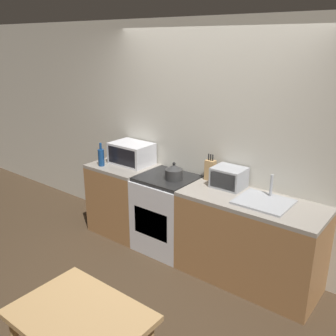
{
  "coord_description": "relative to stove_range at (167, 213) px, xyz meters",
  "views": [
    {
      "loc": [
        2.11,
        -2.31,
        2.37
      ],
      "look_at": [
        -0.25,
        0.71,
        1.05
      ],
      "focal_mm": 40.0,
      "sensor_mm": 36.0,
      "label": 1
    }
  ],
  "objects": [
    {
      "name": "knife_block",
      "position": [
        0.43,
        0.21,
        0.57
      ],
      "size": [
        0.11,
        0.08,
        0.3
      ],
      "color": "tan",
      "rests_on": "counter_right_run"
    },
    {
      "name": "toaster_oven",
      "position": [
        0.7,
        0.15,
        0.56
      ],
      "size": [
        0.33,
        0.27,
        0.21
      ],
      "color": "#999BA0",
      "rests_on": "counter_right_run"
    },
    {
      "name": "counter_left_run",
      "position": [
        -0.71,
        0.0,
        0.0
      ],
      "size": [
        0.76,
        0.62,
        0.9
      ],
      "color": "olive",
      "rests_on": "ground_plane"
    },
    {
      "name": "bottle",
      "position": [
        -0.88,
        -0.18,
        0.56
      ],
      "size": [
        0.08,
        0.08,
        0.29
      ],
      "color": "navy",
      "rests_on": "counter_left_run"
    },
    {
      "name": "ground_plane",
      "position": [
        0.33,
        -0.81,
        -0.45
      ],
      "size": [
        16.0,
        16.0,
        0.0
      ],
      "primitive_type": "plane",
      "color": "#3D2D1E"
    },
    {
      "name": "microwave",
      "position": [
        -0.65,
        0.11,
        0.58
      ],
      "size": [
        0.5,
        0.36,
        0.26
      ],
      "color": "silver",
      "rests_on": "counter_left_run"
    },
    {
      "name": "sink_basin",
      "position": [
        1.16,
        0.01,
        0.47
      ],
      "size": [
        0.5,
        0.43,
        0.24
      ],
      "color": "#999BA0",
      "rests_on": "counter_right_run"
    },
    {
      "name": "wall_back",
      "position": [
        0.33,
        0.34,
        0.85
      ],
      "size": [
        10.0,
        0.06,
        2.6
      ],
      "color": "beige",
      "rests_on": "ground_plane"
    },
    {
      "name": "dining_table",
      "position": [
        0.84,
        -1.96,
        0.19
      ],
      "size": [
        0.85,
        0.61,
        0.76
      ],
      "color": "tan",
      "rests_on": "ground_plane"
    },
    {
      "name": "stove_range",
      "position": [
        0.0,
        0.0,
        0.0
      ],
      "size": [
        0.65,
        0.62,
        0.9
      ],
      "color": "silver",
      "rests_on": "ground_plane"
    },
    {
      "name": "counter_right_run",
      "position": [
        1.04,
        0.0,
        0.0
      ],
      "size": [
        1.43,
        0.62,
        0.9
      ],
      "color": "olive",
      "rests_on": "ground_plane"
    },
    {
      "name": "kettle",
      "position": [
        0.11,
        -0.02,
        0.54
      ],
      "size": [
        0.2,
        0.2,
        0.2
      ],
      "color": "#2D2D2D",
      "rests_on": "stove_range"
    }
  ]
}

